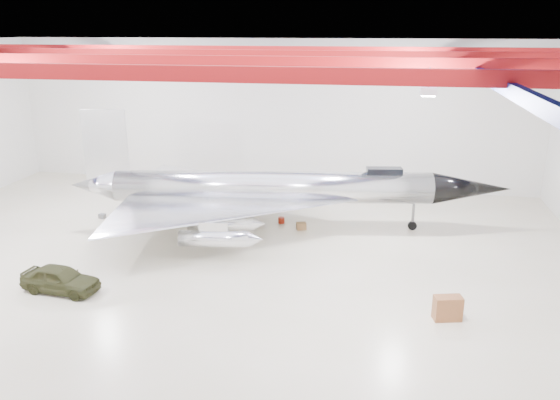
# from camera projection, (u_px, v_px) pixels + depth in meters

# --- Properties ---
(floor) EXTENTS (40.00, 40.00, 0.00)m
(floor) POSITION_uv_depth(u_px,v_px,m) (211.00, 260.00, 28.86)
(floor) COLOR beige
(floor) RESTS_ON ground
(wall_back) EXTENTS (40.00, 0.00, 40.00)m
(wall_back) POSITION_uv_depth(u_px,v_px,m) (269.00, 114.00, 41.23)
(wall_back) COLOR silver
(wall_back) RESTS_ON floor
(ceiling) EXTENTS (40.00, 40.00, 0.00)m
(ceiling) POSITION_uv_depth(u_px,v_px,m) (202.00, 44.00, 25.52)
(ceiling) COLOR #0A0F38
(ceiling) RESTS_ON wall_back
(ceiling_structure) EXTENTS (39.50, 29.50, 1.08)m
(ceiling_structure) POSITION_uv_depth(u_px,v_px,m) (202.00, 59.00, 25.73)
(ceiling_structure) COLOR maroon
(ceiling_structure) RESTS_ON ceiling
(jet_aircraft) EXTENTS (26.35, 17.22, 7.21)m
(jet_aircraft) POSITION_uv_depth(u_px,v_px,m) (272.00, 191.00, 32.71)
(jet_aircraft) COLOR silver
(jet_aircraft) RESTS_ON floor
(jeep) EXTENTS (3.82, 1.83, 1.26)m
(jeep) POSITION_uv_depth(u_px,v_px,m) (60.00, 279.00, 25.26)
(jeep) COLOR #303219
(jeep) RESTS_ON floor
(desk) EXTENTS (1.26, 0.84, 1.06)m
(desk) POSITION_uv_depth(u_px,v_px,m) (448.00, 308.00, 22.85)
(desk) COLOR brown
(desk) RESTS_ON floor
(crate_ply) EXTENTS (0.52, 0.43, 0.34)m
(crate_ply) POSITION_uv_depth(u_px,v_px,m) (168.00, 218.00, 34.64)
(crate_ply) COLOR olive
(crate_ply) RESTS_ON floor
(toolbox_red) EXTENTS (0.63, 0.57, 0.36)m
(toolbox_red) POSITION_uv_depth(u_px,v_px,m) (226.00, 208.00, 36.50)
(toolbox_red) COLOR maroon
(toolbox_red) RESTS_ON floor
(engine_drum) EXTENTS (0.56, 0.56, 0.38)m
(engine_drum) POSITION_uv_depth(u_px,v_px,m) (213.00, 238.00, 31.38)
(engine_drum) COLOR #59595B
(engine_drum) RESTS_ON floor
(parts_bin) EXTENTS (0.70, 0.62, 0.41)m
(parts_bin) POSITION_uv_depth(u_px,v_px,m) (301.00, 226.00, 33.20)
(parts_bin) COLOR olive
(parts_bin) RESTS_ON floor
(crate_small) EXTENTS (0.48, 0.42, 0.29)m
(crate_small) POSITION_uv_depth(u_px,v_px,m) (102.00, 216.00, 35.15)
(crate_small) COLOR #59595B
(crate_small) RESTS_ON floor
(tool_chest) EXTENTS (0.42, 0.42, 0.37)m
(tool_chest) POSITION_uv_depth(u_px,v_px,m) (281.00, 220.00, 34.26)
(tool_chest) COLOR maroon
(tool_chest) RESTS_ON floor
(oil_barrel) EXTENTS (0.66, 0.56, 0.42)m
(oil_barrel) POSITION_uv_depth(u_px,v_px,m) (241.00, 222.00, 33.93)
(oil_barrel) COLOR olive
(oil_barrel) RESTS_ON floor
(spares_box) EXTENTS (0.46, 0.46, 0.35)m
(spares_box) POSITION_uv_depth(u_px,v_px,m) (255.00, 198.00, 38.68)
(spares_box) COLOR #59595B
(spares_box) RESTS_ON floor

